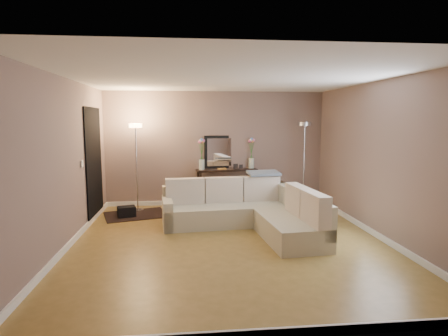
{
  "coord_description": "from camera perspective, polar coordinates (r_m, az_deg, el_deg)",
  "views": [
    {
      "loc": [
        -0.67,
        -5.82,
        1.96
      ],
      "look_at": [
        0.0,
        0.8,
        1.1
      ],
      "focal_mm": 30.0,
      "sensor_mm": 36.0,
      "label": 1
    }
  ],
  "objects": [
    {
      "name": "floor",
      "position": [
        6.18,
        0.76,
        -11.17
      ],
      "size": [
        5.0,
        5.5,
        0.01
      ],
      "primitive_type": "cube",
      "color": "olive",
      "rests_on": "ground"
    },
    {
      "name": "ceiling",
      "position": [
        5.9,
        0.81,
        13.64
      ],
      "size": [
        5.0,
        5.5,
        0.01
      ],
      "primitive_type": "cube",
      "color": "white",
      "rests_on": "ground"
    },
    {
      "name": "wall_back",
      "position": [
        8.63,
        -1.32,
        2.98
      ],
      "size": [
        5.0,
        0.02,
        2.6
      ],
      "primitive_type": "cube",
      "color": "gray",
      "rests_on": "ground"
    },
    {
      "name": "wall_front",
      "position": [
        3.2,
        6.47,
        -4.58
      ],
      "size": [
        5.0,
        0.02,
        2.6
      ],
      "primitive_type": "cube",
      "color": "gray",
      "rests_on": "ground"
    },
    {
      "name": "wall_left",
      "position": [
        6.14,
        -23.17,
        0.59
      ],
      "size": [
        0.02,
        5.5,
        2.6
      ],
      "primitive_type": "cube",
      "color": "gray",
      "rests_on": "ground"
    },
    {
      "name": "wall_right",
      "position": [
        6.67,
        22.75,
        1.11
      ],
      "size": [
        0.02,
        5.5,
        2.6
      ],
      "primitive_type": "cube",
      "color": "gray",
      "rests_on": "ground"
    },
    {
      "name": "baseboard_back",
      "position": [
        8.79,
        -1.28,
        -5.18
      ],
      "size": [
        5.0,
        0.03,
        0.1
      ],
      "primitive_type": "cube",
      "color": "white",
      "rests_on": "ground"
    },
    {
      "name": "baseboard_front",
      "position": [
        3.69,
        6.07,
        -23.84
      ],
      "size": [
        5.0,
        0.03,
        0.1
      ],
      "primitive_type": "cube",
      "color": "white",
      "rests_on": "ground"
    },
    {
      "name": "baseboard_left",
      "position": [
        6.39,
        -22.38,
        -10.6
      ],
      "size": [
        0.03,
        5.5,
        0.1
      ],
      "primitive_type": "cube",
      "color": "white",
      "rests_on": "ground"
    },
    {
      "name": "baseboard_right",
      "position": [
        6.89,
        22.04,
        -9.28
      ],
      "size": [
        0.03,
        5.5,
        0.1
      ],
      "primitive_type": "cube",
      "color": "white",
      "rests_on": "ground"
    },
    {
      "name": "doorway",
      "position": [
        7.78,
        -19.19,
        0.61
      ],
      "size": [
        0.02,
        1.2,
        2.2
      ],
      "primitive_type": "cube",
      "color": "black",
      "rests_on": "ground"
    },
    {
      "name": "switch_plate",
      "position": [
        6.96,
        -20.82,
        0.6
      ],
      "size": [
        0.02,
        0.08,
        0.12
      ],
      "primitive_type": "cube",
      "color": "white",
      "rests_on": "ground"
    },
    {
      "name": "sectional_sofa",
      "position": [
        6.83,
        3.9,
        -6.56
      ],
      "size": [
        2.64,
        2.4,
        0.86
      ],
      "color": "beige",
      "rests_on": "floor"
    },
    {
      "name": "throw_blanket",
      "position": [
        7.39,
        6.05,
        -0.77
      ],
      "size": [
        0.66,
        0.44,
        0.08
      ],
      "primitive_type": "cube",
      "rotation": [
        0.1,
        0.0,
        0.14
      ],
      "color": "slate",
      "rests_on": "sectional_sofa"
    },
    {
      "name": "console_table",
      "position": [
        8.56,
        -0.15,
        -2.6
      ],
      "size": [
        1.41,
        0.55,
        0.85
      ],
      "color": "black",
      "rests_on": "floor"
    },
    {
      "name": "leaning_mirror",
      "position": [
        8.66,
        0.16,
        2.46
      ],
      "size": [
        0.97,
        0.17,
        0.76
      ],
      "color": "black",
      "rests_on": "console_table"
    },
    {
      "name": "table_decor",
      "position": [
        8.49,
        0.48,
        -0.06
      ],
      "size": [
        0.59,
        0.15,
        0.14
      ],
      "color": "orange",
      "rests_on": "console_table"
    },
    {
      "name": "flower_vase_left",
      "position": [
        8.37,
        -3.43,
        1.7
      ],
      "size": [
        0.16,
        0.14,
        0.73
      ],
      "color": "silver",
      "rests_on": "console_table"
    },
    {
      "name": "flower_vase_right",
      "position": [
        8.65,
        4.19,
        1.88
      ],
      "size": [
        0.16,
        0.14,
        0.73
      ],
      "color": "silver",
      "rests_on": "console_table"
    },
    {
      "name": "floor_lamp_lit",
      "position": [
        8.16,
        -13.24,
        2.72
      ],
      "size": [
        0.33,
        0.33,
        1.88
      ],
      "color": "silver",
      "rests_on": "floor"
    },
    {
      "name": "floor_lamp_unlit",
      "position": [
        8.47,
        12.14,
        3.06
      ],
      "size": [
        0.28,
        0.28,
        1.91
      ],
      "color": "silver",
      "rests_on": "floor"
    },
    {
      "name": "charcoal_rug",
      "position": [
        8.01,
        -13.28,
        -6.94
      ],
      "size": [
        1.44,
        1.23,
        0.02
      ],
      "primitive_type": "cube",
      "rotation": [
        0.0,
        0.0,
        0.29
      ],
      "color": "black",
      "rests_on": "floor"
    },
    {
      "name": "black_bag",
      "position": [
        7.86,
        -14.63,
        -6.49
      ],
      "size": [
        0.4,
        0.33,
        0.22
      ],
      "primitive_type": "cube",
      "rotation": [
        0.0,
        0.0,
        0.29
      ],
      "color": "black",
      "rests_on": "charcoal_rug"
    }
  ]
}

